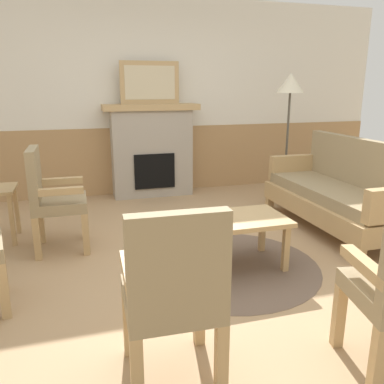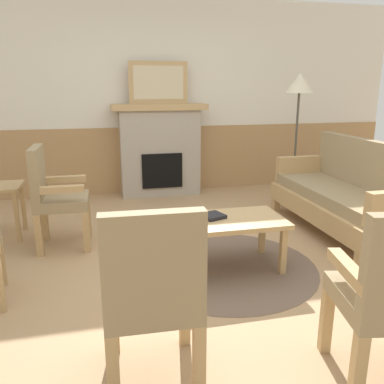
% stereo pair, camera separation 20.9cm
% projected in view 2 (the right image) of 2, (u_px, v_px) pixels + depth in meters
% --- Properties ---
extents(ground_plane, '(14.00, 14.00, 0.00)m').
position_uv_depth(ground_plane, '(201.00, 261.00, 3.53)').
color(ground_plane, tan).
extents(wall_back, '(7.20, 0.14, 2.70)m').
position_uv_depth(wall_back, '(156.00, 101.00, 5.63)').
color(wall_back, silver).
rests_on(wall_back, ground_plane).
extents(fireplace, '(1.30, 0.44, 1.28)m').
position_uv_depth(fireplace, '(160.00, 149.00, 5.56)').
color(fireplace, '#A39989').
rests_on(fireplace, ground_plane).
extents(framed_picture, '(0.80, 0.04, 0.56)m').
position_uv_depth(framed_picture, '(158.00, 83.00, 5.33)').
color(framed_picture, tan).
rests_on(framed_picture, fireplace).
extents(couch, '(0.70, 1.80, 0.98)m').
position_uv_depth(couch, '(343.00, 196.00, 4.13)').
color(couch, tan).
rests_on(couch, ground_plane).
extents(coffee_table, '(0.96, 0.56, 0.44)m').
position_uv_depth(coffee_table, '(227.00, 225.00, 3.32)').
color(coffee_table, tan).
rests_on(coffee_table, ground_plane).
extents(round_rug, '(1.57, 1.57, 0.01)m').
position_uv_depth(round_rug, '(226.00, 266.00, 3.42)').
color(round_rug, brown).
rests_on(round_rug, ground_plane).
extents(book_on_table, '(0.22, 0.22, 0.03)m').
position_uv_depth(book_on_table, '(213.00, 216.00, 3.33)').
color(book_on_table, black).
rests_on(book_on_table, coffee_table).
extents(armchair_near_fireplace, '(0.48, 0.48, 0.98)m').
position_uv_depth(armchair_near_fireplace, '(54.00, 193.00, 3.73)').
color(armchair_near_fireplace, tan).
rests_on(armchair_near_fireplace, ground_plane).
extents(armchair_front_left, '(0.50, 0.50, 0.98)m').
position_uv_depth(armchair_front_left, '(153.00, 288.00, 1.96)').
color(armchair_front_left, tan).
rests_on(armchair_front_left, ground_plane).
extents(floor_lamp_by_couch, '(0.36, 0.36, 1.68)m').
position_uv_depth(floor_lamp_by_couch, '(299.00, 91.00, 5.07)').
color(floor_lamp_by_couch, '#332D28').
rests_on(floor_lamp_by_couch, ground_plane).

